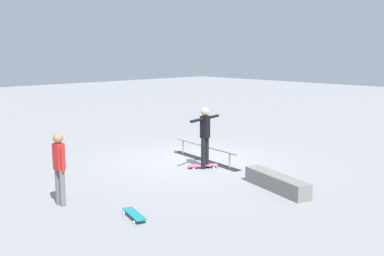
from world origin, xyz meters
The scene contains 7 objects.
ground_plane centered at (0.00, 0.00, 0.00)m, with size 60.00×60.00×0.00m, color gray.
grind_rail centered at (-0.19, -0.29, 0.19)m, with size 2.91×0.65×0.44m.
skate_ledge centered at (-3.31, 0.56, 0.18)m, with size 1.94×0.38×0.35m, color gray.
skater_main centered at (-0.81, 0.32, 0.95)m, with size 0.37×1.30×1.64m.
skateboard_main centered at (-0.76, 0.36, 0.07)m, with size 0.60×0.78×0.09m.
bystander_red_shirt centered at (-0.92, 4.58, 0.84)m, with size 0.34×0.20×1.49m.
loose_skateboard_teal centered at (-2.54, 3.94, 0.07)m, with size 0.82×0.41×0.09m.
Camera 1 is at (-9.41, 8.98, 3.13)m, focal length 44.03 mm.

